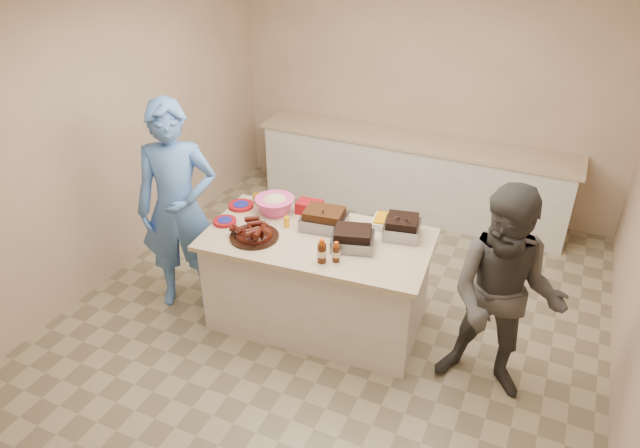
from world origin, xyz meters
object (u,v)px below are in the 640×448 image
at_px(island, 318,321).
at_px(coleslaw_bowl, 275,213).
at_px(rib_platter, 254,238).
at_px(bbq_bottle_b, 322,262).
at_px(mustard_bottle, 287,227).
at_px(guest_gray, 486,385).
at_px(bbq_bottle_a, 336,261).
at_px(roasting_pan, 401,236).
at_px(plastic_cup, 257,202).
at_px(guest_blue, 191,298).

distance_m(island, coleslaw_bowl, 1.03).
distance_m(rib_platter, bbq_bottle_b, 0.65).
xyz_separation_m(island, rib_platter, (-0.46, -0.21, 0.87)).
xyz_separation_m(island, mustard_bottle, (-0.30, 0.04, 0.87)).
height_order(rib_platter, bbq_bottle_b, bbq_bottle_b).
height_order(bbq_bottle_b, guest_gray, bbq_bottle_b).
distance_m(bbq_bottle_a, mustard_bottle, 0.65).
distance_m(bbq_bottle_a, bbq_bottle_b, 0.11).
relative_size(island, guest_gray, 1.09).
relative_size(rib_platter, mustard_bottle, 3.21).
relative_size(rib_platter, coleslaw_bowl, 1.16).
height_order(roasting_pan, plastic_cup, roasting_pan).
bearing_deg(roasting_pan, coleslaw_bowl, 173.82).
distance_m(mustard_bottle, guest_blue, 1.28).
bearing_deg(guest_blue, plastic_cup, 20.28).
xyz_separation_m(mustard_bottle, plastic_cup, (-0.44, 0.28, 0.00)).
bearing_deg(guest_gray, rib_platter, -177.41).
xyz_separation_m(rib_platter, bbq_bottle_b, (0.64, -0.09, 0.00)).
relative_size(rib_platter, bbq_bottle_a, 2.38).
relative_size(roasting_pan, coleslaw_bowl, 0.82).
xyz_separation_m(bbq_bottle_a, mustard_bottle, (-0.57, 0.29, 0.00)).
xyz_separation_m(island, roasting_pan, (0.61, 0.31, 0.87)).
xyz_separation_m(coleslaw_bowl, bbq_bottle_a, (0.78, -0.47, 0.00)).
xyz_separation_m(coleslaw_bowl, guest_gray, (2.01, -0.37, -0.87)).
bearing_deg(guest_gray, guest_blue, -178.37).
height_order(island, rib_platter, rib_platter).
xyz_separation_m(bbq_bottle_b, plastic_cup, (-0.92, 0.63, 0.00)).
bearing_deg(roasting_pan, mustard_bottle, -174.34).
bearing_deg(roasting_pan, guest_blue, -175.22).
bearing_deg(bbq_bottle_b, roasting_pan, 55.22).
bearing_deg(guest_blue, rib_platter, -28.82).
height_order(coleslaw_bowl, mustard_bottle, coleslaw_bowl).
distance_m(coleslaw_bowl, guest_gray, 2.22).
xyz_separation_m(plastic_cup, guest_blue, (-0.47, -0.52, -0.87)).
height_order(roasting_pan, bbq_bottle_b, bbq_bottle_b).
bearing_deg(bbq_bottle_b, plastic_cup, 145.89).
xyz_separation_m(island, bbq_bottle_b, (0.18, -0.31, 0.87)).
height_order(roasting_pan, mustard_bottle, mustard_bottle).
xyz_separation_m(island, guest_gray, (1.50, -0.15, 0.00)).
xyz_separation_m(rib_platter, coleslaw_bowl, (-0.05, 0.44, 0.00)).
bearing_deg(mustard_bottle, plastic_cup, 148.00).
xyz_separation_m(coleslaw_bowl, guest_blue, (-0.71, -0.42, -0.87)).
relative_size(guest_blue, guest_gray, 1.13).
xyz_separation_m(island, plastic_cup, (-0.75, 0.32, 0.87)).
relative_size(roasting_pan, bbq_bottle_b, 1.42).
xyz_separation_m(rib_platter, mustard_bottle, (0.16, 0.26, 0.00)).
relative_size(island, roasting_pan, 6.41).
bearing_deg(bbq_bottle_a, island, 137.32).
xyz_separation_m(bbq_bottle_a, guest_gray, (1.23, 0.11, -0.87)).
distance_m(coleslaw_bowl, guest_blue, 1.19).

